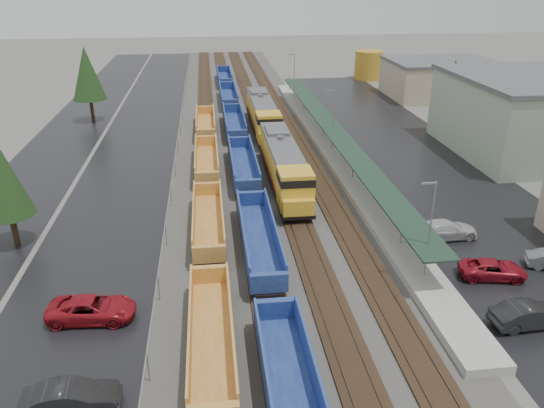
# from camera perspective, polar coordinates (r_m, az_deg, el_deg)

# --- Properties ---
(ballast_strip) EXTENTS (20.00, 160.00, 0.08)m
(ballast_strip) POSITION_cam_1_polar(r_m,az_deg,el_deg) (74.84, -2.46, 7.55)
(ballast_strip) COLOR #302D2B
(ballast_strip) RESTS_ON ground
(trackbed) EXTENTS (14.60, 160.00, 0.22)m
(trackbed) POSITION_cam_1_polar(r_m,az_deg,el_deg) (74.81, -2.46, 7.64)
(trackbed) COLOR black
(trackbed) RESTS_ON ground
(west_parking_lot) EXTENTS (10.00, 160.00, 0.02)m
(west_parking_lot) POSITION_cam_1_polar(r_m,az_deg,el_deg) (75.25, -14.00, 6.93)
(west_parking_lot) COLOR black
(west_parking_lot) RESTS_ON ground
(west_road) EXTENTS (9.00, 160.00, 0.02)m
(west_road) POSITION_cam_1_polar(r_m,az_deg,el_deg) (77.15, -21.42, 6.39)
(west_road) COLOR black
(west_road) RESTS_ON ground
(east_commuter_lot) EXTENTS (16.00, 100.00, 0.02)m
(east_commuter_lot) POSITION_cam_1_polar(r_m,az_deg,el_deg) (69.58, 14.11, 5.54)
(east_commuter_lot) COLOR black
(east_commuter_lot) RESTS_ON ground
(station_platform) EXTENTS (3.00, 80.00, 8.00)m
(station_platform) POSITION_cam_1_polar(r_m,az_deg,el_deg) (66.61, 6.46, 5.96)
(station_platform) COLOR #9E9B93
(station_platform) RESTS_ON ground
(chainlink_fence) EXTENTS (0.08, 160.04, 2.02)m
(chainlink_fence) POSITION_cam_1_polar(r_m,az_deg,el_deg) (72.82, -9.92, 8.04)
(chainlink_fence) COLOR gray
(chainlink_fence) RESTS_ON ground
(distant_hills) EXTENTS (301.00, 140.00, 25.20)m
(distant_hills) POSITION_cam_1_polar(r_m,az_deg,el_deg) (228.90, 6.10, 18.47)
(distant_hills) COLOR #475743
(distant_hills) RESTS_ON ground
(tree_west_near) EXTENTS (3.96, 3.96, 9.00)m
(tree_west_near) POSITION_cam_1_polar(r_m,az_deg,el_deg) (47.29, -26.93, 2.41)
(tree_west_near) COLOR #332316
(tree_west_near) RESTS_ON ground
(tree_west_far) EXTENTS (4.84, 4.84, 11.00)m
(tree_west_far) POSITION_cam_1_polar(r_m,az_deg,el_deg) (84.63, -19.29, 13.12)
(tree_west_far) COLOR #332316
(tree_west_far) RESTS_ON ground
(tree_east) EXTENTS (4.40, 4.40, 10.00)m
(tree_east) POSITION_cam_1_polar(r_m,az_deg,el_deg) (78.63, 18.85, 11.95)
(tree_east) COLOR #332316
(tree_east) RESTS_ON ground
(locomotive_lead) EXTENTS (3.12, 20.57, 4.66)m
(locomotive_lead) POSITION_cam_1_polar(r_m,az_deg,el_deg) (55.16, 1.30, 4.19)
(locomotive_lead) COLOR black
(locomotive_lead) RESTS_ON ground
(locomotive_trail) EXTENTS (3.12, 20.57, 4.66)m
(locomotive_trail) POSITION_cam_1_polar(r_m,az_deg,el_deg) (75.11, -1.00, 9.55)
(locomotive_trail) COLOR black
(locomotive_trail) RESTS_ON ground
(well_string_yellow) EXTENTS (2.58, 93.38, 2.29)m
(well_string_yellow) POSITION_cam_1_polar(r_m,az_deg,el_deg) (39.10, -6.73, -6.90)
(well_string_yellow) COLOR #A6782E
(well_string_yellow) RESTS_ON ground
(well_string_blue) EXTENTS (2.69, 121.46, 2.38)m
(well_string_blue) POSITION_cam_1_polar(r_m,az_deg,el_deg) (59.08, -3.13, 4.19)
(well_string_blue) COLOR navy
(well_string_blue) RESTS_ON ground
(storage_tank) EXTENTS (5.78, 5.78, 5.78)m
(storage_tank) POSITION_cam_1_polar(r_m,az_deg,el_deg) (115.80, 10.35, 14.48)
(storage_tank) COLOR #B88824
(storage_tank) RESTS_ON ground
(parked_car_west_b) EXTENTS (2.03, 5.07, 1.64)m
(parked_car_west_b) POSITION_cam_1_polar(r_m,az_deg,el_deg) (30.88, -20.81, -18.98)
(parked_car_west_b) COLOR black
(parked_car_west_b) RESTS_ON ground
(parked_car_west_c) EXTENTS (3.00, 5.83, 1.57)m
(parked_car_west_c) POSITION_cam_1_polar(r_m,az_deg,el_deg) (37.15, -18.81, -10.64)
(parked_car_west_c) COLOR maroon
(parked_car_west_c) RESTS_ON ground
(parked_car_east_a) EXTENTS (2.06, 5.10, 1.65)m
(parked_car_east_a) POSITION_cam_1_polar(r_m,az_deg,el_deg) (38.36, 25.95, -10.69)
(parked_car_east_a) COLOR black
(parked_car_east_a) RESTS_ON ground
(parked_car_east_b) EXTENTS (3.07, 5.22, 1.36)m
(parked_car_east_b) POSITION_cam_1_polar(r_m,az_deg,el_deg) (42.90, 22.65, -6.51)
(parked_car_east_b) COLOR maroon
(parked_car_east_b) RESTS_ON ground
(parked_car_east_c) EXTENTS (2.57, 5.60, 1.59)m
(parked_car_east_c) POSITION_cam_1_polar(r_m,az_deg,el_deg) (47.51, 18.18, -2.64)
(parked_car_east_c) COLOR silver
(parked_car_east_c) RESTS_ON ground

